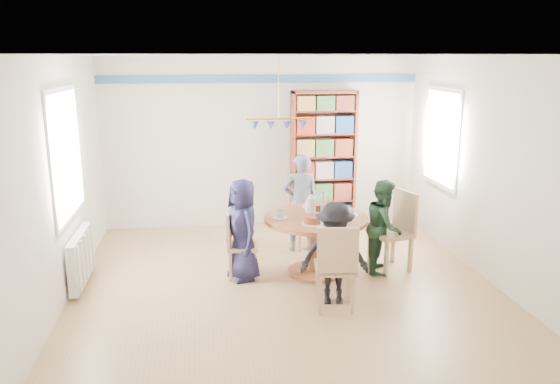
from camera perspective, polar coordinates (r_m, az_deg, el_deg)
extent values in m
plane|color=tan|center=(6.73, 0.48, -9.53)|extent=(5.00, 5.00, 0.00)
plane|color=white|center=(6.18, 0.54, 14.11)|extent=(5.00, 5.00, 0.00)
plane|color=silver|center=(8.76, -1.93, 5.19)|extent=(5.00, 0.00, 5.00)
plane|color=silver|center=(3.95, 5.92, -5.83)|extent=(5.00, 0.00, 5.00)
plane|color=silver|center=(6.45, -22.04, 0.99)|extent=(0.00, 5.00, 5.00)
plane|color=silver|center=(7.12, 20.83, 2.25)|extent=(0.00, 5.00, 5.00)
cube|color=#32598A|center=(8.64, -1.97, 11.74)|extent=(5.00, 0.02, 0.12)
cube|color=white|center=(6.68, -21.52, 3.65)|extent=(0.03, 1.32, 1.52)
cube|color=white|center=(6.68, -21.35, 3.66)|extent=(0.01, 1.20, 1.40)
cube|color=white|center=(8.23, 16.56, 5.47)|extent=(0.03, 1.12, 1.42)
cube|color=white|center=(8.22, 16.43, 5.47)|extent=(0.01, 1.00, 1.30)
cylinder|color=gold|center=(6.68, -0.12, 10.88)|extent=(0.01, 0.01, 0.75)
cylinder|color=gold|center=(6.71, -0.12, 7.68)|extent=(0.80, 0.02, 0.02)
cone|color=#3E4CAF|center=(6.69, -2.69, 6.96)|extent=(0.11, 0.11, 0.10)
cone|color=#3E4CAF|center=(6.71, -0.97, 6.99)|extent=(0.11, 0.11, 0.10)
cone|color=#3E4CAF|center=(6.73, 0.73, 7.02)|extent=(0.11, 0.11, 0.10)
cone|color=#3E4CAF|center=(6.77, 2.42, 7.04)|extent=(0.11, 0.11, 0.10)
cube|color=silver|center=(6.98, -20.08, -6.46)|extent=(0.10, 1.00, 0.60)
cube|color=silver|center=(6.60, -20.27, -7.64)|extent=(0.02, 0.06, 0.56)
cube|color=silver|center=(6.79, -19.92, -7.03)|extent=(0.02, 0.06, 0.56)
cube|color=silver|center=(6.97, -19.60, -6.45)|extent=(0.02, 0.06, 0.56)
cube|color=silver|center=(7.15, -19.29, -5.90)|extent=(0.02, 0.06, 0.56)
cube|color=silver|center=(7.34, -19.00, -5.37)|extent=(0.02, 0.06, 0.56)
cylinder|color=brown|center=(6.81, 3.79, -2.78)|extent=(1.30, 1.30, 0.05)
cylinder|color=brown|center=(6.93, 3.74, -5.75)|extent=(0.16, 0.16, 0.70)
cylinder|color=brown|center=(7.05, 3.69, -8.28)|extent=(0.70, 0.70, 0.04)
cube|color=tan|center=(6.81, -3.92, -5.66)|extent=(0.41, 0.41, 0.04)
cube|color=tan|center=(6.75, -5.38, -3.90)|extent=(0.07, 0.37, 0.44)
cube|color=tan|center=(6.74, -2.62, -7.75)|extent=(0.04, 0.04, 0.38)
cube|color=tan|center=(7.02, -2.62, -6.84)|extent=(0.04, 0.04, 0.38)
cube|color=tan|center=(6.75, -5.20, -7.77)|extent=(0.04, 0.04, 0.38)
cube|color=tan|center=(7.03, -5.10, -6.86)|extent=(0.04, 0.04, 0.38)
cube|color=tan|center=(7.13, 11.49, -4.28)|extent=(0.56, 0.56, 0.05)
cube|color=tan|center=(7.17, 12.94, -1.98)|extent=(0.17, 0.45, 0.54)
cube|color=tan|center=(7.25, 9.36, -5.99)|extent=(0.05, 0.05, 0.47)
cube|color=tan|center=(6.97, 11.04, -6.90)|extent=(0.05, 0.05, 0.47)
cube|color=tan|center=(7.45, 11.73, -5.54)|extent=(0.05, 0.05, 0.47)
cube|color=tan|center=(7.18, 13.46, -6.40)|extent=(0.05, 0.05, 0.47)
cube|color=tan|center=(7.83, 2.60, -3.03)|extent=(0.45, 0.45, 0.04)
cube|color=tan|center=(7.91, 2.11, -1.16)|extent=(0.37, 0.12, 0.44)
cube|color=tan|center=(7.70, 2.03, -4.94)|extent=(0.04, 0.04, 0.38)
cube|color=tan|center=(7.82, 4.05, -4.66)|extent=(0.04, 0.04, 0.38)
cube|color=tan|center=(7.96, 1.14, -4.29)|extent=(0.04, 0.04, 0.38)
cube|color=tan|center=(8.08, 3.11, -4.03)|extent=(0.04, 0.04, 0.38)
cube|color=tan|center=(5.99, 5.80, -7.86)|extent=(0.49, 0.49, 0.05)
cube|color=tan|center=(5.72, 6.06, -6.20)|extent=(0.43, 0.10, 0.51)
cube|color=tan|center=(6.27, 7.19, -9.30)|extent=(0.05, 0.05, 0.44)
cube|color=tan|center=(6.23, 3.95, -9.35)|extent=(0.05, 0.05, 0.44)
cube|color=tan|center=(5.95, 7.62, -10.62)|extent=(0.05, 0.05, 0.44)
cube|color=tan|center=(5.91, 4.20, -10.69)|extent=(0.05, 0.05, 0.44)
imported|color=#1D1B3C|center=(6.69, -3.91, -3.93)|extent=(0.58, 0.72, 1.26)
imported|color=#1A3521|center=(7.05, 10.81, -3.51)|extent=(0.63, 0.71, 1.20)
imported|color=gray|center=(7.65, 2.17, -1.11)|extent=(0.51, 0.34, 1.39)
imported|color=black|center=(6.06, 5.71, -6.43)|extent=(0.80, 0.54, 1.16)
cube|color=maroon|center=(8.71, 1.34, 3.37)|extent=(0.04, 0.31, 2.17)
cube|color=maroon|center=(8.92, 7.65, 3.51)|extent=(0.04, 0.31, 2.17)
cube|color=maroon|center=(8.67, 4.67, 10.37)|extent=(1.03, 0.31, 0.04)
cube|color=maroon|center=(9.05, 4.41, -3.12)|extent=(1.03, 0.31, 0.06)
cube|color=maroon|center=(8.94, 4.33, 3.62)|extent=(1.03, 0.02, 2.17)
cube|color=maroon|center=(8.95, 4.45, -0.78)|extent=(0.97, 0.29, 0.03)
cube|color=maroon|center=(8.86, 4.50, 1.48)|extent=(0.97, 0.29, 0.03)
cube|color=maroon|center=(8.79, 4.54, 3.78)|extent=(0.97, 0.29, 0.03)
cube|color=maroon|center=(8.74, 4.59, 6.11)|extent=(0.97, 0.29, 0.03)
cube|color=maroon|center=(8.70, 4.63, 8.47)|extent=(0.97, 0.29, 0.03)
cube|color=#A52819|center=(8.93, 2.51, -2.23)|extent=(0.28, 0.23, 0.27)
cube|color=beige|center=(8.99, 4.45, -2.15)|extent=(0.28, 0.23, 0.27)
cube|color=navy|center=(9.06, 6.37, -2.07)|extent=(0.28, 0.23, 0.27)
cube|color=tan|center=(8.83, 2.54, 0.04)|extent=(0.28, 0.23, 0.27)
cube|color=#446C3C|center=(8.89, 4.50, 0.10)|extent=(0.28, 0.23, 0.27)
cube|color=brown|center=(8.97, 6.43, 0.17)|extent=(0.28, 0.23, 0.27)
cube|color=#A52819|center=(8.75, 2.56, 2.33)|extent=(0.28, 0.23, 0.27)
cube|color=beige|center=(8.81, 4.54, 2.38)|extent=(0.28, 0.23, 0.27)
cube|color=navy|center=(8.89, 6.50, 2.43)|extent=(0.28, 0.23, 0.27)
cube|color=tan|center=(8.69, 2.59, 4.67)|extent=(0.28, 0.23, 0.27)
cube|color=#446C3C|center=(8.75, 4.59, 4.70)|extent=(0.28, 0.23, 0.27)
cube|color=brown|center=(8.82, 6.56, 4.73)|extent=(0.28, 0.23, 0.27)
cube|color=#A52819|center=(8.64, 2.61, 7.03)|extent=(0.28, 0.23, 0.27)
cube|color=beige|center=(8.70, 4.63, 7.05)|extent=(0.28, 0.23, 0.27)
cube|color=navy|center=(8.77, 6.62, 7.06)|extent=(0.28, 0.23, 0.27)
cube|color=tan|center=(8.60, 2.64, 9.28)|extent=(0.28, 0.23, 0.22)
cube|color=#446C3C|center=(8.67, 4.68, 9.28)|extent=(0.28, 0.23, 0.22)
cube|color=brown|center=(8.74, 6.69, 9.27)|extent=(0.28, 0.23, 0.22)
cylinder|color=white|center=(6.84, 3.29, -1.52)|extent=(0.11, 0.11, 0.22)
sphere|color=white|center=(6.81, 3.31, -0.61)|extent=(0.08, 0.08, 0.08)
cylinder|color=silver|center=(6.90, 4.53, -1.23)|extent=(0.07, 0.07, 0.26)
cylinder|color=#3E4CAF|center=(6.86, 4.55, -0.10)|extent=(0.03, 0.03, 0.03)
cylinder|color=white|center=(7.06, 3.73, -1.92)|extent=(0.28, 0.28, 0.01)
cylinder|color=brown|center=(7.05, 3.73, -1.55)|extent=(0.22, 0.22, 0.08)
cylinder|color=white|center=(6.52, 3.48, -3.26)|extent=(0.28, 0.28, 0.01)
cylinder|color=brown|center=(6.51, 3.49, -2.85)|extent=(0.22, 0.22, 0.08)
cylinder|color=white|center=(6.73, 0.05, -2.70)|extent=(0.19, 0.19, 0.01)
imported|color=white|center=(6.72, 0.05, -2.36)|extent=(0.11, 0.11, 0.09)
cylinder|color=white|center=(6.91, 7.43, -2.37)|extent=(0.19, 0.19, 0.01)
imported|color=white|center=(6.90, 7.44, -2.07)|extent=(0.09, 0.09, 0.09)
cylinder|color=white|center=(7.23, 3.07, -1.54)|extent=(0.19, 0.19, 0.01)
imported|color=white|center=(7.22, 3.07, -1.23)|extent=(0.11, 0.11, 0.09)
cylinder|color=white|center=(6.39, 4.61, -3.67)|extent=(0.19, 0.19, 0.01)
imported|color=white|center=(6.37, 4.61, -3.33)|extent=(0.09, 0.09, 0.09)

